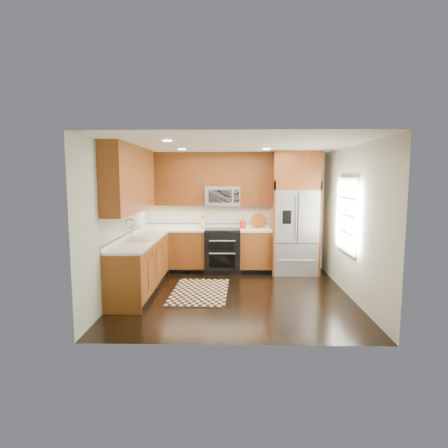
{
  "coord_description": "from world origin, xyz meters",
  "views": [
    {
      "loc": [
        -0.04,
        -6.4,
        2.04
      ],
      "look_at": [
        -0.2,
        0.6,
        1.19
      ],
      "focal_mm": 30.0,
      "sensor_mm": 36.0,
      "label": 1
    }
  ],
  "objects_px": {
    "range": "(223,250)",
    "refrigerator": "(295,213)",
    "knife_block": "(203,223)",
    "utensil_crock": "(243,223)",
    "rug": "(200,291)"
  },
  "relations": [
    {
      "from": "range",
      "to": "knife_block",
      "type": "height_order",
      "value": "knife_block"
    },
    {
      "from": "rug",
      "to": "utensil_crock",
      "type": "height_order",
      "value": "utensil_crock"
    },
    {
      "from": "refrigerator",
      "to": "knife_block",
      "type": "distance_m",
      "value": 2.01
    },
    {
      "from": "refrigerator",
      "to": "knife_block",
      "type": "height_order",
      "value": "refrigerator"
    },
    {
      "from": "range",
      "to": "knife_block",
      "type": "xyz_separation_m",
      "value": [
        -0.44,
        0.15,
        0.58
      ]
    },
    {
      "from": "refrigerator",
      "to": "utensil_crock",
      "type": "distance_m",
      "value": 1.15
    },
    {
      "from": "knife_block",
      "to": "rug",
      "type": "bearing_deg",
      "value": -87.67
    },
    {
      "from": "knife_block",
      "to": "utensil_crock",
      "type": "relative_size",
      "value": 0.72
    },
    {
      "from": "rug",
      "to": "refrigerator",
      "type": "bearing_deg",
      "value": 39.17
    },
    {
      "from": "range",
      "to": "rug",
      "type": "xyz_separation_m",
      "value": [
        -0.37,
        -1.51,
        -0.46
      ]
    },
    {
      "from": "range",
      "to": "refrigerator",
      "type": "bearing_deg",
      "value": -1.4
    },
    {
      "from": "rug",
      "to": "knife_block",
      "type": "distance_m",
      "value": 1.96
    },
    {
      "from": "range",
      "to": "refrigerator",
      "type": "relative_size",
      "value": 0.36
    },
    {
      "from": "range",
      "to": "refrigerator",
      "type": "distance_m",
      "value": 1.76
    },
    {
      "from": "knife_block",
      "to": "refrigerator",
      "type": "bearing_deg",
      "value": -5.4
    }
  ]
}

